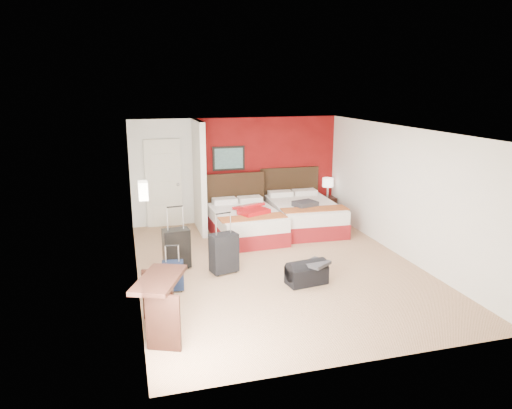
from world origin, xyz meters
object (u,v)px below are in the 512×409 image
object	(u,v)px
nightstand	(327,207)
suitcase_charcoal	(224,254)
suitcase_black	(177,250)
table_lamp	(328,188)
bed_right	(304,216)
duffel_bag	(307,274)
bed_left	(246,224)
red_suitcase_open	(251,209)
desk	(160,306)
suitcase_navy	(173,277)

from	to	relation	value
nightstand	suitcase_charcoal	size ratio (longest dim) A/B	0.75
suitcase_black	nightstand	bearing A→B (deg)	25.50
table_lamp	nightstand	bearing A→B (deg)	0.00
bed_right	nightstand	xyz separation A→B (m)	(0.92, 0.78, -0.05)
table_lamp	duffel_bag	size ratio (longest dim) A/B	0.72
nightstand	suitcase_black	world-z (taller)	suitcase_black
bed_left	suitcase_charcoal	distance (m)	2.10
bed_right	duffel_bag	distance (m)	3.17
red_suitcase_open	nightstand	world-z (taller)	red_suitcase_open
bed_left	bed_right	distance (m)	1.47
bed_left	bed_right	size ratio (longest dim) A/B	0.96
duffel_bag	suitcase_black	bearing A→B (deg)	139.49
table_lamp	suitcase_charcoal	world-z (taller)	table_lamp
bed_left	desk	bearing A→B (deg)	-121.83
suitcase_black	duffel_bag	bearing A→B (deg)	-38.45
nightstand	duffel_bag	bearing A→B (deg)	-116.92
duffel_bag	nightstand	bearing A→B (deg)	53.76
suitcase_charcoal	duffel_bag	distance (m)	1.51
bed_left	suitcase_black	world-z (taller)	suitcase_black
table_lamp	suitcase_charcoal	xyz separation A→B (m)	(-3.25, -2.91, -0.41)
nightstand	desk	xyz separation A→B (m)	(-4.51, -4.81, 0.15)
bed_right	nightstand	bearing A→B (deg)	42.90
suitcase_black	suitcase_navy	distance (m)	1.00
bed_left	table_lamp	xyz separation A→B (m)	(2.37, 1.00, 0.46)
red_suitcase_open	table_lamp	xyz separation A→B (m)	(2.27, 1.10, 0.12)
suitcase_charcoal	table_lamp	bearing A→B (deg)	26.89
suitcase_navy	bed_left	bearing A→B (deg)	61.10
bed_right	nightstand	world-z (taller)	bed_right
bed_left	table_lamp	bearing A→B (deg)	20.50
suitcase_navy	desk	distance (m)	1.40
bed_right	suitcase_navy	distance (m)	4.23
nightstand	suitcase_charcoal	xyz separation A→B (m)	(-3.25, -2.91, 0.09)
red_suitcase_open	table_lamp	distance (m)	2.53
table_lamp	desk	xyz separation A→B (m)	(-4.51, -4.81, -0.35)
bed_left	duffel_bag	xyz separation A→B (m)	(0.35, -2.75, -0.12)
red_suitcase_open	suitcase_charcoal	bearing A→B (deg)	-141.73
bed_left	bed_right	world-z (taller)	bed_right
bed_right	table_lamp	size ratio (longest dim) A/B	4.22
bed_right	suitcase_charcoal	size ratio (longest dim) A/B	2.96
table_lamp	suitcase_black	bearing A→B (deg)	-148.57
bed_left	duffel_bag	distance (m)	2.77
desk	suitcase_charcoal	bearing A→B (deg)	79.54
bed_left	bed_right	bearing A→B (deg)	6.27
suitcase_charcoal	duffel_bag	size ratio (longest dim) A/B	1.03
red_suitcase_open	suitcase_black	size ratio (longest dim) A/B	1.19
red_suitcase_open	suitcase_navy	size ratio (longest dim) A/B	1.79
duffel_bag	desk	xyz separation A→B (m)	(-2.49, -1.05, 0.24)
nightstand	table_lamp	world-z (taller)	table_lamp
bed_right	red_suitcase_open	bearing A→B (deg)	-164.08
desk	suitcase_navy	bearing A→B (deg)	100.48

